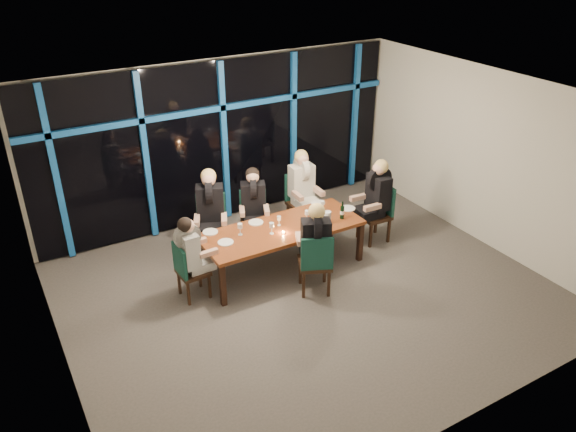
{
  "coord_description": "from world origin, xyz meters",
  "views": [
    {
      "loc": [
        -3.82,
        -5.96,
        5.04
      ],
      "look_at": [
        0.0,
        0.6,
        1.05
      ],
      "focal_mm": 35.0,
      "sensor_mm": 36.0,
      "label": 1
    }
  ],
  "objects_px": {
    "diner_near_mid": "(315,234)",
    "chair_near_mid": "(316,261)",
    "chair_end_right": "(379,210)",
    "chair_far_right": "(300,198)",
    "chair_far_mid": "(254,215)",
    "water_pitcher": "(327,217)",
    "chair_far_left": "(212,222)",
    "diner_far_right": "(303,179)",
    "diner_end_right": "(377,189)",
    "chair_end_left": "(188,269)",
    "diner_far_mid": "(253,197)",
    "wine_bottle": "(342,212)",
    "diner_end_left": "(190,246)",
    "diner_far_left": "(210,202)",
    "dining_table": "(282,231)"
  },
  "relations": [
    {
      "from": "chair_far_mid",
      "to": "diner_end_right",
      "type": "bearing_deg",
      "value": -3.7
    },
    {
      "from": "diner_far_mid",
      "to": "diner_end_right",
      "type": "distance_m",
      "value": 2.11
    },
    {
      "from": "diner_near_mid",
      "to": "chair_near_mid",
      "type": "bearing_deg",
      "value": 90.0
    },
    {
      "from": "diner_end_right",
      "to": "water_pitcher",
      "type": "xyz_separation_m",
      "value": [
        -1.15,
        -0.22,
        -0.14
      ]
    },
    {
      "from": "chair_far_left",
      "to": "diner_far_right",
      "type": "relative_size",
      "value": 1.05
    },
    {
      "from": "chair_far_left",
      "to": "chair_end_left",
      "type": "distance_m",
      "value": 1.33
    },
    {
      "from": "chair_far_right",
      "to": "diner_far_mid",
      "type": "bearing_deg",
      "value": -165.4
    },
    {
      "from": "chair_end_right",
      "to": "diner_end_right",
      "type": "distance_m",
      "value": 0.42
    },
    {
      "from": "diner_end_right",
      "to": "chair_end_left",
      "type": "bearing_deg",
      "value": -87.31
    },
    {
      "from": "chair_far_mid",
      "to": "chair_far_right",
      "type": "xyz_separation_m",
      "value": [
        1.02,
        0.14,
        0.03
      ]
    },
    {
      "from": "chair_far_mid",
      "to": "diner_end_left",
      "type": "height_order",
      "value": "diner_end_left"
    },
    {
      "from": "wine_bottle",
      "to": "chair_end_right",
      "type": "bearing_deg",
      "value": 12.02
    },
    {
      "from": "chair_far_left",
      "to": "wine_bottle",
      "type": "distance_m",
      "value": 2.18
    },
    {
      "from": "chair_far_left",
      "to": "diner_near_mid",
      "type": "relative_size",
      "value": 1.06
    },
    {
      "from": "chair_end_right",
      "to": "diner_far_right",
      "type": "xyz_separation_m",
      "value": [
        -0.95,
        1.02,
        0.41
      ]
    },
    {
      "from": "diner_near_mid",
      "to": "water_pitcher",
      "type": "xyz_separation_m",
      "value": [
        0.59,
        0.56,
        -0.13
      ]
    },
    {
      "from": "chair_end_left",
      "to": "diner_near_mid",
      "type": "bearing_deg",
      "value": -116.79
    },
    {
      "from": "chair_far_left",
      "to": "chair_near_mid",
      "type": "xyz_separation_m",
      "value": [
        0.85,
        -1.89,
        -0.02
      ]
    },
    {
      "from": "diner_far_mid",
      "to": "water_pitcher",
      "type": "xyz_separation_m",
      "value": [
        0.77,
        -1.1,
        -0.09
      ]
    },
    {
      "from": "chair_end_left",
      "to": "diner_near_mid",
      "type": "xyz_separation_m",
      "value": [
        1.73,
        -0.78,
        0.47
      ]
    },
    {
      "from": "chair_end_right",
      "to": "diner_far_mid",
      "type": "bearing_deg",
      "value": -111.16
    },
    {
      "from": "chair_near_mid",
      "to": "diner_far_right",
      "type": "relative_size",
      "value": 1.02
    },
    {
      "from": "chair_far_right",
      "to": "diner_end_left",
      "type": "height_order",
      "value": "diner_end_left"
    },
    {
      "from": "chair_near_mid",
      "to": "water_pitcher",
      "type": "xyz_separation_m",
      "value": [
        0.62,
        0.64,
        0.28
      ]
    },
    {
      "from": "chair_far_mid",
      "to": "water_pitcher",
      "type": "relative_size",
      "value": 4.83
    },
    {
      "from": "chair_far_right",
      "to": "diner_end_right",
      "type": "height_order",
      "value": "diner_end_right"
    },
    {
      "from": "diner_far_right",
      "to": "diner_far_left",
      "type": "bearing_deg",
      "value": -175.3
    },
    {
      "from": "chair_far_left",
      "to": "chair_near_mid",
      "type": "relative_size",
      "value": 1.03
    },
    {
      "from": "dining_table",
      "to": "diner_near_mid",
      "type": "height_order",
      "value": "diner_near_mid"
    },
    {
      "from": "chair_near_mid",
      "to": "diner_end_left",
      "type": "distance_m",
      "value": 1.85
    },
    {
      "from": "diner_end_right",
      "to": "chair_far_right",
      "type": "bearing_deg",
      "value": -139.33
    },
    {
      "from": "chair_far_left",
      "to": "diner_end_right",
      "type": "distance_m",
      "value": 2.85
    },
    {
      "from": "chair_far_mid",
      "to": "chair_end_right",
      "type": "distance_m",
      "value": 2.19
    },
    {
      "from": "chair_far_left",
      "to": "chair_end_left",
      "type": "bearing_deg",
      "value": -104.59
    },
    {
      "from": "chair_far_left",
      "to": "diner_end_right",
      "type": "xyz_separation_m",
      "value": [
        2.63,
        -1.04,
        0.4
      ]
    },
    {
      "from": "water_pitcher",
      "to": "diner_far_mid",
      "type": "bearing_deg",
      "value": 146.03
    },
    {
      "from": "chair_end_left",
      "to": "water_pitcher",
      "type": "bearing_deg",
      "value": -98.01
    },
    {
      "from": "chair_far_right",
      "to": "chair_end_right",
      "type": "xyz_separation_m",
      "value": [
        0.95,
        -1.11,
        0.0
      ]
    },
    {
      "from": "chair_far_mid",
      "to": "chair_end_right",
      "type": "xyz_separation_m",
      "value": [
        1.97,
        -0.96,
        0.03
      ]
    },
    {
      "from": "dining_table",
      "to": "chair_end_right",
      "type": "bearing_deg",
      "value": -0.56
    },
    {
      "from": "chair_far_left",
      "to": "diner_far_right",
      "type": "height_order",
      "value": "diner_far_right"
    },
    {
      "from": "chair_end_right",
      "to": "diner_far_mid",
      "type": "relative_size",
      "value": 1.08
    },
    {
      "from": "diner_end_left",
      "to": "diner_near_mid",
      "type": "height_order",
      "value": "diner_near_mid"
    },
    {
      "from": "chair_far_right",
      "to": "diner_far_right",
      "type": "distance_m",
      "value": 0.42
    },
    {
      "from": "diner_end_left",
      "to": "diner_near_mid",
      "type": "bearing_deg",
      "value": -117.89
    },
    {
      "from": "chair_far_right",
      "to": "water_pitcher",
      "type": "distance_m",
      "value": 1.38
    },
    {
      "from": "chair_far_left",
      "to": "diner_near_mid",
      "type": "distance_m",
      "value": 2.06
    },
    {
      "from": "chair_far_right",
      "to": "chair_near_mid",
      "type": "bearing_deg",
      "value": -112.15
    },
    {
      "from": "wine_bottle",
      "to": "chair_end_left",
      "type": "bearing_deg",
      "value": 175.44
    },
    {
      "from": "chair_end_right",
      "to": "chair_far_right",
      "type": "bearing_deg",
      "value": -136.7
    }
  ]
}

